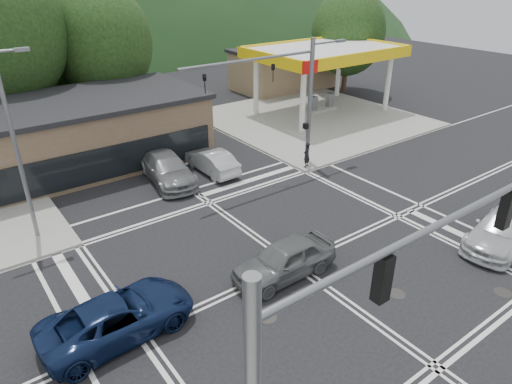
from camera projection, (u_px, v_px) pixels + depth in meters
ground at (294, 264)px, 20.09m from camera, size 120.00×120.00×0.00m
sidewalk_ne at (312, 118)px, 38.82m from camera, size 16.00×16.00×0.15m
gas_station_canopy at (325, 54)px, 38.37m from camera, size 12.32×8.34×5.75m
convenience_store at (283, 70)px, 47.85m from camera, size 10.00×6.00×3.80m
commercial_row at (6, 149)px, 27.16m from camera, size 24.00×8.00×4.00m
tree_n_c at (102, 42)px, 34.97m from camera, size 7.60×7.60×10.87m
tree_n_e at (46, 31)px, 35.96m from camera, size 8.40×8.40×11.98m
tree_ne at (348, 33)px, 44.62m from camera, size 7.20×7.20×9.99m
streetlight_nw at (15, 139)px, 19.81m from camera, size 2.50×0.25×9.00m
signal_mast_ne at (295, 90)px, 27.41m from camera, size 11.65×0.30×8.00m
signal_mast_sw at (331, 366)px, 8.50m from camera, size 9.14×0.28×8.00m
car_blue_west at (118, 317)px, 16.00m from camera, size 5.56×2.75×1.51m
car_grey_center at (285, 259)px, 19.03m from camera, size 4.68×1.89×1.59m
car_silver_east at (503, 229)px, 21.22m from camera, size 5.69×3.01×1.57m
car_queue_a at (212, 161)px, 28.73m from camera, size 1.57×4.45×1.46m
car_queue_b at (159, 129)px, 34.06m from camera, size 2.04×4.84×1.63m
car_northbound at (167, 168)px, 27.45m from camera, size 3.03×5.93×1.65m
pedestrian at (307, 155)px, 29.04m from camera, size 0.71×0.61×1.64m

